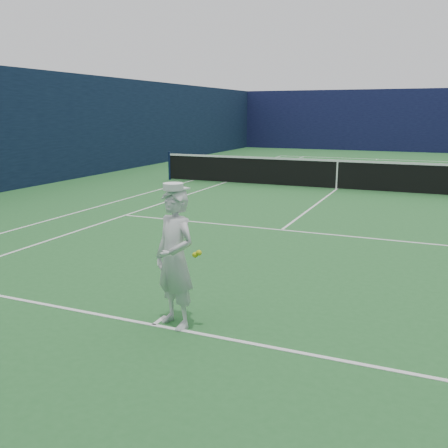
% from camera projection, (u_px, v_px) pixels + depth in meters
% --- Properties ---
extents(ground, '(80.00, 80.00, 0.00)m').
position_uv_depth(ground, '(336.00, 190.00, 16.80)').
color(ground, '#26642C').
rests_on(ground, ground).
extents(court_markings, '(11.03, 23.83, 0.01)m').
position_uv_depth(court_markings, '(336.00, 189.00, 16.80)').
color(court_markings, white).
rests_on(court_markings, ground).
extents(windscreen_fence, '(20.12, 36.12, 4.00)m').
position_uv_depth(windscreen_fence, '(339.00, 129.00, 16.36)').
color(windscreen_fence, '#0E1135').
rests_on(windscreen_fence, ground).
extents(tennis_net, '(12.88, 0.09, 1.07)m').
position_uv_depth(tennis_net, '(337.00, 173.00, 16.68)').
color(tennis_net, '#141E4C').
rests_on(tennis_net, ground).
extents(tennis_player, '(0.73, 0.71, 1.76)m').
position_uv_depth(tennis_player, '(175.00, 258.00, 5.96)').
color(tennis_player, silver).
rests_on(tennis_player, ground).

